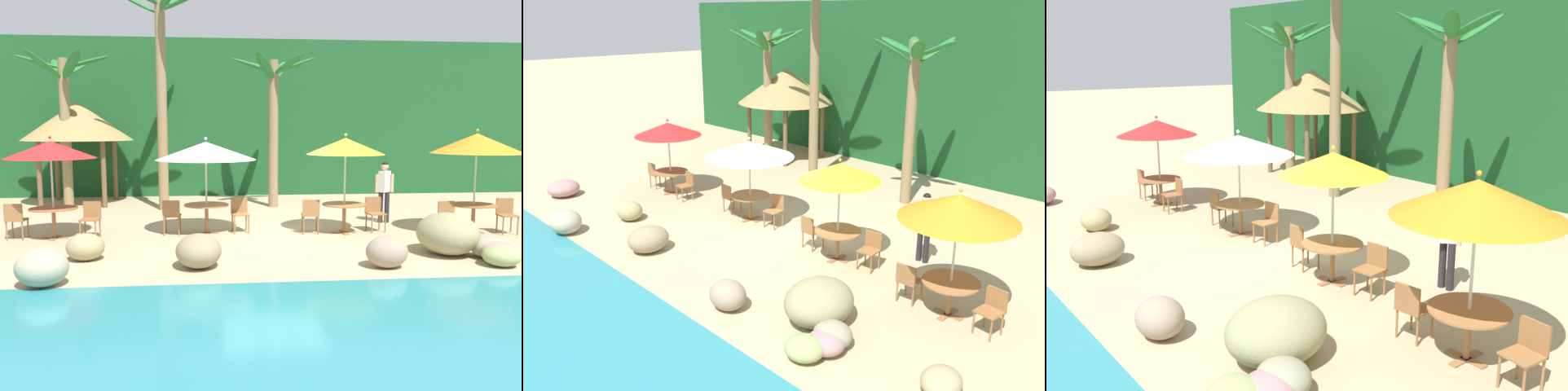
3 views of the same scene
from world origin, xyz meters
The scene contains 25 objects.
ground_plane centered at (0.00, 0.00, 0.00)m, with size 120.00×120.00×0.00m, color tan.
terrace_deck centered at (0.00, 0.00, 0.00)m, with size 18.00×5.20×0.01m.
foliage_backdrop centered at (0.00, 9.00, 3.00)m, with size 28.00×2.40×6.00m.
rock_seawall centered at (0.38, -2.74, 0.33)m, with size 14.23×2.65×0.87m.
umbrella_red centered at (-5.23, 0.03, 2.11)m, with size 2.08×2.08×2.43m.
dining_table_red centered at (-5.23, 0.03, 0.61)m, with size 1.10×1.10×0.74m.
chair_red_seaward centered at (-4.37, 0.05, 0.51)m, with size 0.46×0.46×0.87m.
chair_red_inland centered at (-6.08, -0.04, 0.51)m, with size 0.43×0.44×0.87m.
umbrella_white centered at (-1.63, 0.29, 2.06)m, with size 2.46×2.46×2.39m.
dining_table_white centered at (-1.63, 0.29, 0.61)m, with size 1.10×1.10×0.74m.
chair_white_seaward centered at (-0.80, 0.48, 0.51)m, with size 0.46×0.47×0.87m.
chair_white_inland centered at (-2.48, 0.23, 0.51)m, with size 0.43×0.44×0.87m.
umbrella_yellow centered at (1.78, 0.05, 2.17)m, with size 1.92×1.92×2.49m.
dining_table_yellow centered at (1.78, 0.05, 0.61)m, with size 1.10×1.10×0.74m.
chair_yellow_seaward centered at (2.62, 0.24, 0.51)m, with size 0.47×0.47×0.87m.
chair_yellow_inland centered at (0.93, 0.03, 0.51)m, with size 0.45×0.46×0.87m.
umbrella_orange centered at (4.95, -0.34, 2.24)m, with size 2.22×2.22×2.59m.
dining_table_orange centered at (4.95, -0.34, 0.61)m, with size 1.10×1.10×0.74m.
chair_orange_seaward centered at (5.80, -0.34, 0.51)m, with size 0.46×0.47×0.87m.
chair_orange_inland centered at (4.11, -0.50, 0.51)m, with size 0.45×0.46×0.87m.
palm_tree_nearest centered at (-6.24, 5.23, 3.41)m, with size 3.02×2.71×5.03m.
palm_tree_second centered at (-3.02, 4.35, 4.65)m, with size 3.73×3.67×7.12m.
palm_tree_third centered at (0.55, 4.71, 3.35)m, with size 2.82×2.60×4.96m.
palapa_hut centered at (-6.05, 6.00, 2.84)m, with size 3.73×3.73×3.52m.
waiter_in_white centered at (3.25, 1.40, 0.99)m, with size 0.52×0.38×1.70m.
Camera 2 is at (9.48, -9.20, 5.63)m, focal length 37.97 mm.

